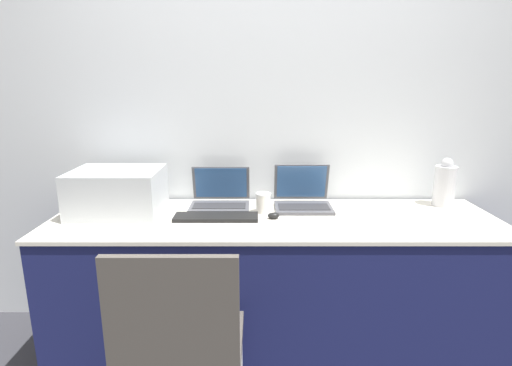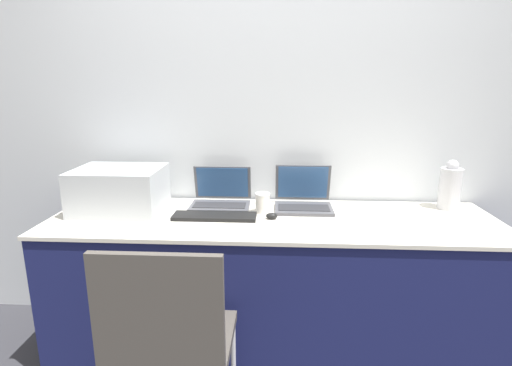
{
  "view_description": "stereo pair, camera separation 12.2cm",
  "coord_description": "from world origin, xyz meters",
  "px_view_note": "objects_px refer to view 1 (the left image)",
  "views": [
    {
      "loc": [
        -0.1,
        -1.68,
        1.48
      ],
      "look_at": [
        -0.09,
        0.36,
        0.97
      ],
      "focal_mm": 28.0,
      "sensor_mm": 36.0,
      "label": 1
    },
    {
      "loc": [
        0.02,
        -1.68,
        1.48
      ],
      "look_at": [
        -0.09,
        0.36,
        0.97
      ],
      "focal_mm": 28.0,
      "sensor_mm": 36.0,
      "label": 2
    }
  ],
  "objects_px": {
    "printer": "(116,190)",
    "chair": "(178,337)",
    "laptop_right": "(301,198)",
    "mouse": "(272,216)",
    "laptop_left": "(219,198)",
    "coffee_cup": "(262,203)",
    "external_keyboard": "(215,217)",
    "metal_pitcher": "(443,184)"
  },
  "relations": [
    {
      "from": "metal_pitcher",
      "to": "laptop_right",
      "type": "bearing_deg",
      "value": -178.1
    },
    {
      "from": "coffee_cup",
      "to": "mouse",
      "type": "height_order",
      "value": "coffee_cup"
    },
    {
      "from": "laptop_right",
      "to": "mouse",
      "type": "relative_size",
      "value": 5.26
    },
    {
      "from": "coffee_cup",
      "to": "external_keyboard",
      "type": "bearing_deg",
      "value": -156.65
    },
    {
      "from": "laptop_right",
      "to": "coffee_cup",
      "type": "height_order",
      "value": "laptop_right"
    },
    {
      "from": "laptop_right",
      "to": "mouse",
      "type": "xyz_separation_m",
      "value": [
        -0.18,
        -0.21,
        -0.04
      ]
    },
    {
      "from": "laptop_right",
      "to": "metal_pitcher",
      "type": "distance_m",
      "value": 0.82
    },
    {
      "from": "mouse",
      "to": "chair",
      "type": "distance_m",
      "value": 0.8
    },
    {
      "from": "printer",
      "to": "metal_pitcher",
      "type": "xyz_separation_m",
      "value": [
        1.84,
        0.14,
        -0.0
      ]
    },
    {
      "from": "printer",
      "to": "chair",
      "type": "xyz_separation_m",
      "value": [
        0.46,
        -0.75,
        -0.38
      ]
    },
    {
      "from": "coffee_cup",
      "to": "metal_pitcher",
      "type": "relative_size",
      "value": 0.39
    },
    {
      "from": "laptop_left",
      "to": "chair",
      "type": "height_order",
      "value": "laptop_left"
    },
    {
      "from": "external_keyboard",
      "to": "metal_pitcher",
      "type": "height_order",
      "value": "metal_pitcher"
    },
    {
      "from": "mouse",
      "to": "metal_pitcher",
      "type": "distance_m",
      "value": 1.03
    },
    {
      "from": "coffee_cup",
      "to": "chair",
      "type": "height_order",
      "value": "chair"
    },
    {
      "from": "laptop_right",
      "to": "mouse",
      "type": "bearing_deg",
      "value": -129.97
    },
    {
      "from": "printer",
      "to": "laptop_right",
      "type": "height_order",
      "value": "printer"
    },
    {
      "from": "external_keyboard",
      "to": "coffee_cup",
      "type": "height_order",
      "value": "coffee_cup"
    },
    {
      "from": "laptop_right",
      "to": "laptop_left",
      "type": "bearing_deg",
      "value": 178.35
    },
    {
      "from": "laptop_right",
      "to": "coffee_cup",
      "type": "xyz_separation_m",
      "value": [
        -0.23,
        -0.11,
        0.0
      ]
    },
    {
      "from": "mouse",
      "to": "chair",
      "type": "relative_size",
      "value": 0.07
    },
    {
      "from": "coffee_cup",
      "to": "laptop_right",
      "type": "bearing_deg",
      "value": 24.93
    },
    {
      "from": "laptop_right",
      "to": "metal_pitcher",
      "type": "height_order",
      "value": "metal_pitcher"
    },
    {
      "from": "laptop_right",
      "to": "printer",
      "type": "bearing_deg",
      "value": -173.51
    },
    {
      "from": "external_keyboard",
      "to": "chair",
      "type": "xyz_separation_m",
      "value": [
        -0.08,
        -0.65,
        -0.26
      ]
    },
    {
      "from": "laptop_left",
      "to": "external_keyboard",
      "type": "distance_m",
      "value": 0.23
    },
    {
      "from": "external_keyboard",
      "to": "metal_pitcher",
      "type": "relative_size",
      "value": 1.56
    },
    {
      "from": "mouse",
      "to": "chair",
      "type": "xyz_separation_m",
      "value": [
        -0.38,
        -0.65,
        -0.26
      ]
    },
    {
      "from": "laptop_right",
      "to": "coffee_cup",
      "type": "bearing_deg",
      "value": -155.07
    },
    {
      "from": "printer",
      "to": "metal_pitcher",
      "type": "distance_m",
      "value": 1.84
    },
    {
      "from": "mouse",
      "to": "chair",
      "type": "bearing_deg",
      "value": -120.4
    },
    {
      "from": "laptop_right",
      "to": "external_keyboard",
      "type": "height_order",
      "value": "laptop_right"
    },
    {
      "from": "coffee_cup",
      "to": "chair",
      "type": "xyz_separation_m",
      "value": [
        -0.33,
        -0.76,
        -0.3
      ]
    },
    {
      "from": "printer",
      "to": "coffee_cup",
      "type": "distance_m",
      "value": 0.79
    },
    {
      "from": "coffee_cup",
      "to": "metal_pitcher",
      "type": "distance_m",
      "value": 1.06
    },
    {
      "from": "external_keyboard",
      "to": "printer",
      "type": "bearing_deg",
      "value": 169.8
    },
    {
      "from": "printer",
      "to": "mouse",
      "type": "height_order",
      "value": "printer"
    },
    {
      "from": "printer",
      "to": "mouse",
      "type": "xyz_separation_m",
      "value": [
        0.84,
        -0.09,
        -0.11
      ]
    },
    {
      "from": "printer",
      "to": "laptop_left",
      "type": "height_order",
      "value": "printer"
    },
    {
      "from": "mouse",
      "to": "laptop_right",
      "type": "bearing_deg",
      "value": 50.03
    },
    {
      "from": "printer",
      "to": "chair",
      "type": "relative_size",
      "value": 0.51
    },
    {
      "from": "laptop_left",
      "to": "mouse",
      "type": "bearing_deg",
      "value": -36.84
    }
  ]
}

